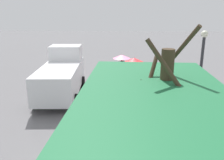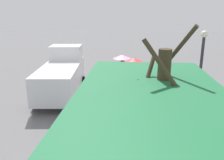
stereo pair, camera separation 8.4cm
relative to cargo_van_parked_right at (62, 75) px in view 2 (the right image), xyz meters
The scene contains 11 objects.
ground_plane 3.85m from the cargo_van_parked_right, 168.12° to the right, with size 90.00×90.00×0.00m, color slate.
slush_patch_near_cluster 8.34m from the cargo_van_parked_right, 137.44° to the left, with size 1.50×1.50×0.01m, color #ADAFB5.
slush_patch_under_van 5.00m from the cargo_van_parked_right, 168.15° to the left, with size 2.98×2.98×0.01m, color #999BA0.
cargo_van_parked_right is the anchor object (origin of this frame).
shopping_cart_vendor 3.39m from the cargo_van_parked_right, behind, with size 0.58×0.83×1.04m.
hand_dolly_boxes 2.44m from the cargo_van_parked_right, behind, with size 0.58×0.75×1.32m.
pedestrian_pink_side 3.28m from the cargo_van_parked_right, 167.34° to the left, with size 1.04×1.04×2.15m.
pedestrian_black_side 4.12m from the cargo_van_parked_right, behind, with size 1.04×1.04×2.15m.
pedestrian_white_side 3.65m from the cargo_van_parked_right, 157.81° to the right, with size 1.04×1.04×2.15m.
bare_tree_far 9.35m from the cargo_van_parked_right, 116.43° to the left, with size 1.10×1.10×4.38m.
street_lamp 7.33m from the cargo_van_parked_right, 156.84° to the left, with size 0.28×0.28×3.86m.
Camera 2 is at (0.21, 13.29, 4.59)m, focal length 37.67 mm.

